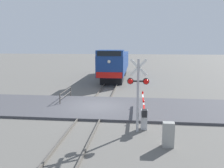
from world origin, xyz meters
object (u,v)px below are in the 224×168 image
(locomotive, at_px, (115,63))
(crossing_gate, at_px, (144,112))
(utility_cabinet, at_px, (168,135))
(guard_railing, at_px, (66,94))
(crossing_signal, at_px, (138,87))

(locomotive, height_order, crossing_gate, locomotive)
(utility_cabinet, relative_size, guard_railing, 0.39)
(utility_cabinet, xyz_separation_m, guard_railing, (-7.48, 8.06, 0.02))
(locomotive, bearing_deg, crossing_gate, -79.29)
(guard_railing, bearing_deg, crossing_signal, -46.21)
(crossing_gate, bearing_deg, utility_cabinet, -69.64)
(locomotive, distance_m, crossing_signal, 19.60)
(crossing_gate, height_order, guard_railing, crossing_gate)
(locomotive, height_order, utility_cabinet, locomotive)
(locomotive, relative_size, utility_cabinet, 11.98)
(crossing_signal, relative_size, guard_railing, 1.31)
(crossing_gate, bearing_deg, crossing_signal, -108.41)
(crossing_signal, bearing_deg, crossing_gate, 71.59)
(crossing_signal, xyz_separation_m, crossing_gate, (0.38, 1.14, -1.75))
(locomotive, relative_size, guard_railing, 4.67)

